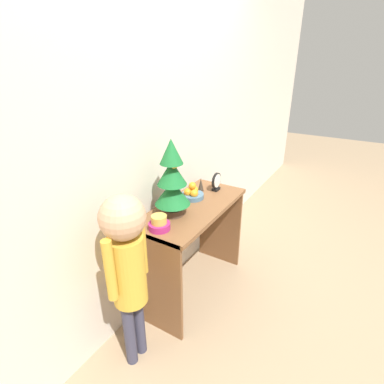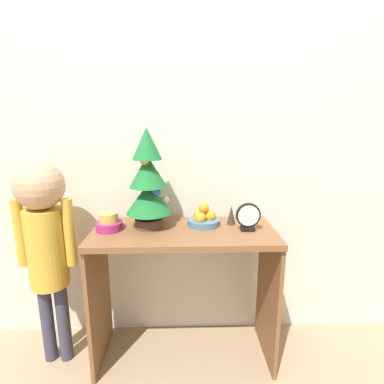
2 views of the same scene
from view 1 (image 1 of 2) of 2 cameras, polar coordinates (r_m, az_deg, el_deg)
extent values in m
plane|color=#997F60|center=(2.49, 4.64, -19.35)|extent=(12.00, 12.00, 0.00)
cube|color=beige|center=(2.10, -5.94, 11.44)|extent=(7.00, 0.05, 2.50)
cube|color=brown|center=(2.14, 0.21, -2.95)|extent=(0.94, 0.42, 0.03)
cube|color=brown|center=(2.03, -6.79, -17.17)|extent=(0.02, 0.39, 0.75)
cube|color=brown|center=(2.67, 5.29, -5.94)|extent=(0.02, 0.39, 0.75)
cylinder|color=#4C3828|center=(2.01, -3.65, -3.60)|extent=(0.15, 0.15, 0.05)
cylinder|color=brown|center=(1.99, -3.69, -2.45)|extent=(0.02, 0.02, 0.04)
cone|color=#19662D|center=(1.95, -3.76, -0.10)|extent=(0.24, 0.24, 0.16)
cone|color=#19662D|center=(1.90, -3.87, 3.72)|extent=(0.19, 0.19, 0.16)
cone|color=#19662D|center=(1.86, -3.99, 7.75)|extent=(0.15, 0.15, 0.16)
sphere|color=#2D4CA8|center=(1.95, -2.32, 1.30)|extent=(0.05, 0.05, 0.05)
sphere|color=silver|center=(2.03, -2.82, 0.44)|extent=(0.04, 0.04, 0.04)
sphere|color=gold|center=(1.85, -3.37, 5.16)|extent=(0.05, 0.05, 0.05)
sphere|color=gold|center=(1.88, -3.12, 1.90)|extent=(0.04, 0.04, 0.04)
cylinder|color=#476B84|center=(2.24, 0.07, -0.73)|extent=(0.17, 0.17, 0.03)
sphere|color=orange|center=(2.25, 0.45, 0.39)|extent=(0.06, 0.06, 0.06)
sphere|color=orange|center=(2.22, -0.81, -0.01)|extent=(0.06, 0.06, 0.06)
sphere|color=orange|center=(2.20, 0.41, -0.28)|extent=(0.06, 0.06, 0.06)
sphere|color=orange|center=(2.21, 0.07, 1.19)|extent=(0.06, 0.06, 0.06)
cylinder|color=#9E2366|center=(1.85, -6.24, -6.47)|extent=(0.13, 0.13, 0.04)
cylinder|color=gold|center=(1.83, -6.30, -5.23)|extent=(0.10, 0.10, 0.05)
cube|color=black|center=(2.38, 4.60, 0.57)|extent=(0.07, 0.04, 0.02)
cylinder|color=black|center=(2.35, 4.65, 2.19)|extent=(0.13, 0.02, 0.13)
cylinder|color=white|center=(2.35, 4.87, 2.14)|extent=(0.11, 0.00, 0.11)
cone|color=#382D23|center=(2.35, 1.69, 1.44)|extent=(0.05, 0.05, 0.11)
cylinder|color=#38384C|center=(1.98, -11.80, -24.91)|extent=(0.07, 0.07, 0.46)
cylinder|color=#38384C|center=(2.02, -10.03, -23.44)|extent=(0.07, 0.07, 0.46)
cylinder|color=gold|center=(1.70, -12.07, -14.37)|extent=(0.19, 0.19, 0.41)
sphere|color=tan|center=(1.52, -13.12, -4.73)|extent=(0.24, 0.24, 0.24)
cylinder|color=gold|center=(1.59, -15.38, -14.24)|extent=(0.05, 0.05, 0.35)
cylinder|color=gold|center=(1.73, -9.55, -10.16)|extent=(0.05, 0.05, 0.35)
camera|label=2|loc=(1.75, 45.60, 3.01)|focal=28.00mm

